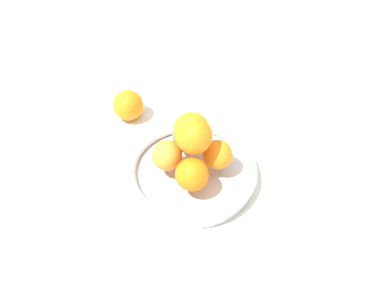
% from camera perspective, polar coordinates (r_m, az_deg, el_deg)
% --- Properties ---
extents(ground_plane, '(4.00, 4.00, 0.00)m').
position_cam_1_polar(ground_plane, '(0.87, 0.00, -4.95)').
color(ground_plane, silver).
extents(fruit_bowl, '(0.30, 0.30, 0.04)m').
position_cam_1_polar(fruit_bowl, '(0.86, 0.00, -4.13)').
color(fruit_bowl, silver).
rests_on(fruit_bowl, ground_plane).
extents(orange_pile, '(0.16, 0.16, 0.14)m').
position_cam_1_polar(orange_pile, '(0.80, -0.09, -0.25)').
color(orange_pile, orange).
rests_on(orange_pile, fruit_bowl).
extents(stray_orange, '(0.08, 0.08, 0.08)m').
position_cam_1_polar(stray_orange, '(1.01, -9.61, 5.90)').
color(stray_orange, orange).
rests_on(stray_orange, ground_plane).
extents(napkin_folded, '(0.18, 0.18, 0.01)m').
position_cam_1_polar(napkin_folded, '(0.93, 18.27, -3.27)').
color(napkin_folded, silver).
rests_on(napkin_folded, ground_plane).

